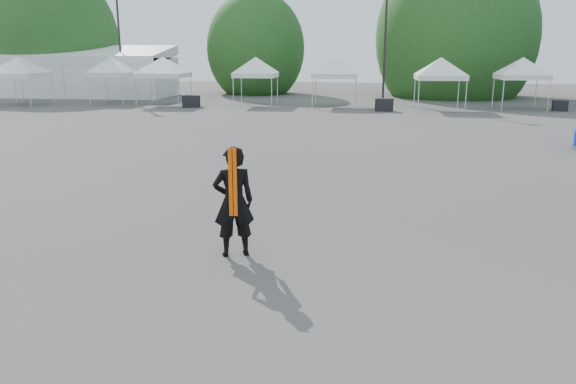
# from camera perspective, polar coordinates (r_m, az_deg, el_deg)

# --- Properties ---
(ground) EXTENTS (120.00, 120.00, 0.00)m
(ground) POSITION_cam_1_polar(r_m,az_deg,el_deg) (11.21, -0.55, -5.07)
(ground) COLOR #474442
(ground) RESTS_ON ground
(marquee) EXTENTS (15.00, 6.25, 4.23)m
(marquee) POSITION_cam_1_polar(r_m,az_deg,el_deg) (51.21, -20.25, 11.32)
(marquee) COLOR white
(marquee) RESTS_ON ground
(light_pole_west) EXTENTS (0.60, 0.25, 10.30)m
(light_pole_west) POSITION_cam_1_polar(r_m,az_deg,el_deg) (48.61, -16.85, 15.97)
(light_pole_west) COLOR black
(light_pole_west) RESTS_ON ground
(light_pole_east) EXTENTS (0.60, 0.25, 9.80)m
(light_pole_east) POSITION_cam_1_polar(r_m,az_deg,el_deg) (42.55, 9.90, 16.35)
(light_pole_east) COLOR black
(light_pole_east) RESTS_ON ground
(tree_far_w) EXTENTS (4.80, 4.80, 7.30)m
(tree_far_w) POSITION_cam_1_polar(r_m,az_deg,el_deg) (55.74, -22.79, 13.90)
(tree_far_w) COLOR #382314
(tree_far_w) RESTS_ON ground
(tree_mid_w) EXTENTS (4.16, 4.16, 6.33)m
(tree_mid_w) POSITION_cam_1_polar(r_m,az_deg,el_deg) (51.37, -3.28, 14.33)
(tree_mid_w) COLOR #382314
(tree_mid_w) RESTS_ON ground
(tree_mid_e) EXTENTS (5.12, 5.12, 7.79)m
(tree_mid_e) POSITION_cam_1_polar(r_m,az_deg,el_deg) (50.06, 16.66, 14.84)
(tree_mid_e) COLOR #382314
(tree_mid_e) RESTS_ON ground
(tent_a) EXTENTS (4.50, 4.50, 3.88)m
(tent_a) POSITION_cam_1_polar(r_m,az_deg,el_deg) (44.54, -25.68, 11.93)
(tent_a) COLOR silver
(tent_a) RESTS_ON ground
(tent_b) EXTENTS (3.79, 3.79, 3.88)m
(tent_b) POSITION_cam_1_polar(r_m,az_deg,el_deg) (43.36, -17.53, 12.62)
(tent_b) COLOR silver
(tent_b) RESTS_ON ground
(tent_c) EXTENTS (4.52, 4.52, 3.88)m
(tent_c) POSITION_cam_1_polar(r_m,az_deg,el_deg) (40.84, -12.62, 12.88)
(tent_c) COLOR silver
(tent_c) RESTS_ON ground
(tent_d) EXTENTS (4.03, 4.03, 3.88)m
(tent_d) POSITION_cam_1_polar(r_m,az_deg,el_deg) (40.02, -3.31, 13.16)
(tent_d) COLOR silver
(tent_d) RESTS_ON ground
(tent_e) EXTENTS (4.31, 4.31, 3.88)m
(tent_e) POSITION_cam_1_polar(r_m,az_deg,el_deg) (39.04, 4.85, 13.12)
(tent_e) COLOR silver
(tent_e) RESTS_ON ground
(tent_f) EXTENTS (4.33, 4.33, 3.88)m
(tent_f) POSITION_cam_1_polar(r_m,az_deg,el_deg) (37.82, 15.30, 12.65)
(tent_f) COLOR silver
(tent_f) RESTS_ON ground
(tent_g) EXTENTS (4.22, 4.22, 3.88)m
(tent_g) POSITION_cam_1_polar(r_m,az_deg,el_deg) (40.07, 22.77, 12.13)
(tent_g) COLOR silver
(tent_g) RESTS_ON ground
(man) EXTENTS (0.88, 0.73, 2.05)m
(man) POSITION_cam_1_polar(r_m,az_deg,el_deg) (10.24, -5.55, -0.98)
(man) COLOR black
(man) RESTS_ON ground
(crate_west) EXTENTS (1.05, 0.83, 0.80)m
(crate_west) POSITION_cam_1_polar(r_m,az_deg,el_deg) (39.07, -9.81, 9.06)
(crate_west) COLOR black
(crate_west) RESTS_ON ground
(crate_mid) EXTENTS (1.19, 1.02, 0.80)m
(crate_mid) POSITION_cam_1_polar(r_m,az_deg,el_deg) (36.52, 9.75, 8.73)
(crate_mid) COLOR black
(crate_mid) RESTS_ON ground
(crate_east) EXTENTS (0.95, 0.79, 0.67)m
(crate_east) POSITION_cam_1_polar(r_m,az_deg,el_deg) (40.03, 25.91, 7.90)
(crate_east) COLOR black
(crate_east) RESTS_ON ground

